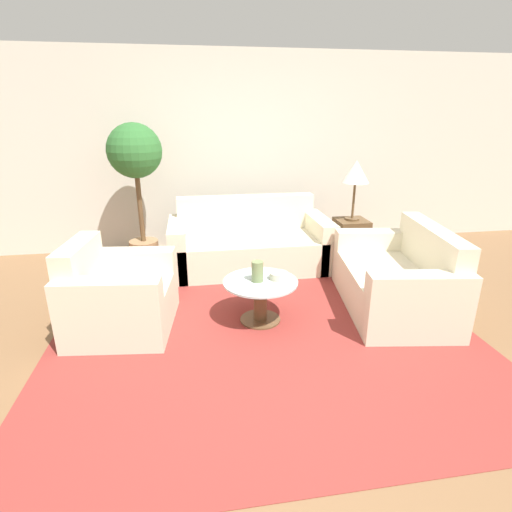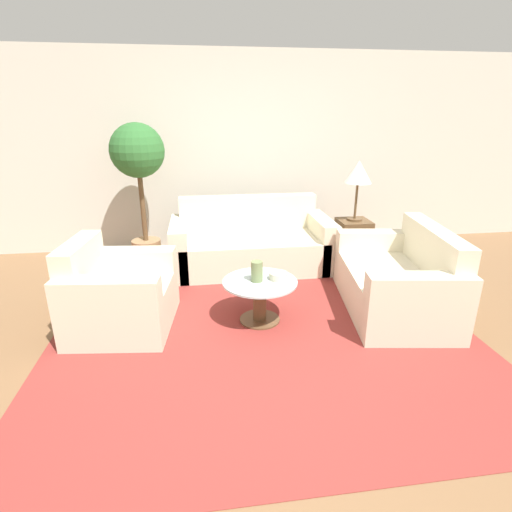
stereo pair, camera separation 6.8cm
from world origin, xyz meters
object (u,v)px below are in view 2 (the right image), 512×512
potted_plant (139,165)px  vase (257,271)px  table_lamp (358,174)px  armchair (116,298)px  coffee_table (260,295)px  bowl (278,276)px  sofa_main (251,245)px  loveseat (401,283)px

potted_plant → vase: size_ratio=9.18×
table_lamp → armchair: bearing=-155.0°
armchair → table_lamp: table_lamp is taller
coffee_table → bowl: 0.24m
table_lamp → potted_plant: 2.62m
sofa_main → table_lamp: size_ratio=2.65×
armchair → vase: 1.28m
loveseat → bowl: loveseat is taller
coffee_table → potted_plant: potted_plant is taller
coffee_table → table_lamp: size_ratio=0.93×
armchair → table_lamp: size_ratio=1.38×
loveseat → coffee_table: 1.39m
loveseat → vase: loveseat is taller
sofa_main → table_lamp: (1.29, -0.07, 0.86)m
coffee_table → vase: bearing=177.0°
armchair → potted_plant: 1.87m
sofa_main → potted_plant: bearing=167.8°
vase → bowl: vase is taller
coffee_table → potted_plant: (-1.20, 1.70, 0.97)m
loveseat → bowl: 1.23m
bowl → potted_plant: bearing=129.1°
sofa_main → loveseat: (1.29, -1.36, 0.00)m
table_lamp → vase: bearing=-136.6°
sofa_main → potted_plant: (-1.30, 0.28, 0.96)m
potted_plant → loveseat: bearing=-32.4°
vase → bowl: size_ratio=1.13×
armchair → bowl: bearing=-86.7°
vase → loveseat: bearing=2.3°
sofa_main → vase: (-0.13, -1.42, 0.22)m
armchair → loveseat: loveseat is taller
loveseat → potted_plant: (-2.59, 1.64, 0.96)m
potted_plant → bowl: (1.37, -1.69, -0.80)m
sofa_main → armchair: (-1.39, -1.32, 0.00)m
coffee_table → bowl: (0.17, 0.01, 0.17)m
loveseat → coffee_table: (-1.39, -0.06, -0.01)m
sofa_main → armchair: bearing=-136.3°
armchair → bowl: size_ratio=6.04×
armchair → coffee_table: armchair is taller
coffee_table → vase: vase is taller
sofa_main → armchair: 1.92m
table_lamp → potted_plant: bearing=172.2°
table_lamp → bowl: size_ratio=4.37×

